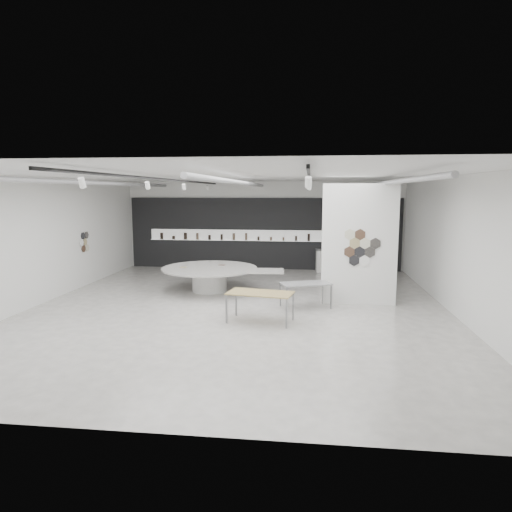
# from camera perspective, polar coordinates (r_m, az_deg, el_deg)

# --- Properties ---
(room) EXTENTS (12.02, 14.02, 3.82)m
(room) POSITION_cam_1_polar(r_m,az_deg,el_deg) (13.01, -2.69, 2.35)
(room) COLOR beige
(room) RESTS_ON ground
(back_wall_display) EXTENTS (11.80, 0.27, 3.10)m
(back_wall_display) POSITION_cam_1_polar(r_m,az_deg,el_deg) (19.90, 0.64, 2.80)
(back_wall_display) COLOR black
(back_wall_display) RESTS_ON ground
(partition_column) EXTENTS (2.20, 0.38, 3.60)m
(partition_column) POSITION_cam_1_polar(r_m,az_deg,el_deg) (13.94, 12.77, 1.40)
(partition_column) COLOR white
(partition_column) RESTS_ON ground
(display_island) EXTENTS (4.29, 3.44, 0.83)m
(display_island) POSITION_cam_1_polar(r_m,az_deg,el_deg) (15.55, -5.58, -2.47)
(display_island) COLOR white
(display_island) RESTS_ON ground
(sample_table_wood) EXTENTS (1.79, 1.12, 0.78)m
(sample_table_wood) POSITION_cam_1_polar(r_m,az_deg,el_deg) (11.82, 0.52, -4.85)
(sample_table_wood) COLOR #A48D55
(sample_table_wood) RESTS_ON ground
(sample_table_stone) EXTENTS (1.58, 1.16, 0.73)m
(sample_table_stone) POSITION_cam_1_polar(r_m,az_deg,el_deg) (13.36, 6.23, -3.64)
(sample_table_stone) COLOR gray
(sample_table_stone) RESTS_ON ground
(kitchen_counter) EXTENTS (1.71, 0.77, 1.31)m
(kitchen_counter) POSITION_cam_1_polar(r_m,az_deg,el_deg) (19.57, 9.91, -0.57)
(kitchen_counter) COLOR white
(kitchen_counter) RESTS_ON ground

